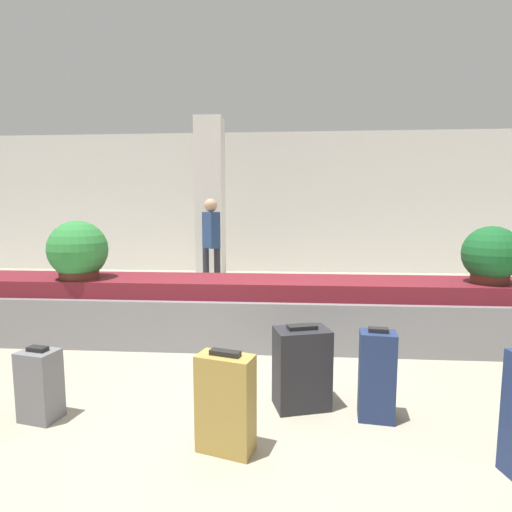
% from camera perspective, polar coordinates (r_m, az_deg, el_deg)
% --- Properties ---
extents(ground_plane, '(18.00, 18.00, 0.00)m').
position_cam_1_polar(ground_plane, '(3.24, -1.98, -20.13)').
color(ground_plane, '#9E937F').
extents(back_wall, '(18.00, 0.06, 3.20)m').
position_cam_1_polar(back_wall, '(9.33, 2.28, 7.57)').
color(back_wall, silver).
rests_on(back_wall, ground_plane).
extents(carousel, '(8.85, 0.90, 0.70)m').
position_cam_1_polar(carousel, '(4.46, 0.00, -7.89)').
color(carousel, gray).
rests_on(carousel, ground_plane).
extents(pillar, '(0.52, 0.52, 3.20)m').
position_cam_1_polar(pillar, '(7.91, -6.54, 7.68)').
color(pillar, silver).
rests_on(pillar, ground_plane).
extents(suitcase_0, '(0.28, 0.24, 0.52)m').
position_cam_1_polar(suitcase_0, '(3.27, -28.49, -15.88)').
color(suitcase_0, slate).
rests_on(suitcase_0, ground_plane).
extents(suitcase_1, '(0.37, 0.26, 0.63)m').
position_cam_1_polar(suitcase_1, '(2.56, -4.37, -20.21)').
color(suitcase_1, '#A3843D').
rests_on(suitcase_1, ground_plane).
extents(suitcase_2, '(0.44, 0.36, 0.62)m').
position_cam_1_polar(suitcase_2, '(3.07, 6.54, -15.58)').
color(suitcase_2, '#232328').
rests_on(suitcase_2, ground_plane).
extents(suitcase_3, '(0.26, 0.21, 0.66)m').
position_cam_1_polar(suitcase_3, '(3.01, 16.87, -16.02)').
color(suitcase_3, navy).
rests_on(suitcase_3, ground_plane).
extents(potted_plant_0, '(0.63, 0.63, 0.64)m').
position_cam_1_polar(potted_plant_0, '(4.78, -24.07, 0.59)').
color(potted_plant_0, '#4C2319').
rests_on(potted_plant_0, carousel).
extents(potted_plant_1, '(0.56, 0.56, 0.59)m').
position_cam_1_polar(potted_plant_1, '(4.74, 30.55, 0.03)').
color(potted_plant_1, '#4C2319').
rests_on(potted_plant_1, carousel).
extents(traveler_0, '(0.34, 0.36, 1.64)m').
position_cam_1_polar(traveler_0, '(6.99, -6.42, 2.70)').
color(traveler_0, '#282833').
rests_on(traveler_0, ground_plane).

